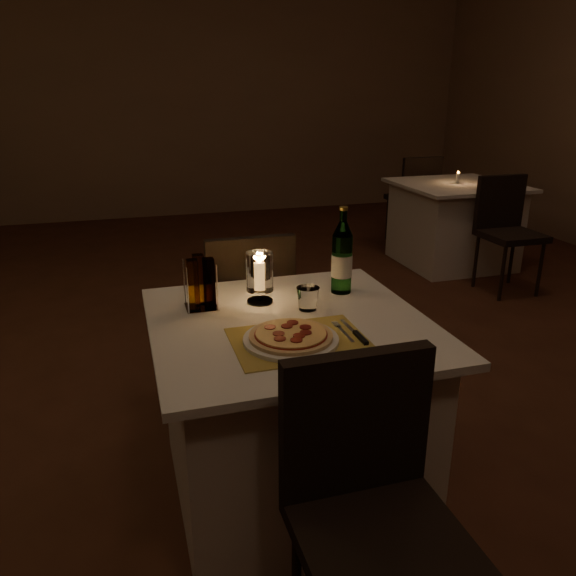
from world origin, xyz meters
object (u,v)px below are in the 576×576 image
object	(u,v)px
pizza	(291,335)
water_bottle	(342,259)
chair_far	(247,302)
main_table	(289,408)
hurricane_candle	(260,274)
tumbler	(308,298)
plate	(291,340)
chair_near	(369,490)
neighbor_table_right	(453,224)

from	to	relation	value
pizza	water_bottle	distance (m)	0.55
chair_far	water_bottle	bearing A→B (deg)	-58.57
main_table	hurricane_candle	world-z (taller)	hurricane_candle
tumbler	hurricane_candle	distance (m)	0.21
plate	water_bottle	distance (m)	0.55
pizza	tumbler	xyz separation A→B (m)	(0.15, 0.27, 0.02)
main_table	tumbler	xyz separation A→B (m)	(0.10, 0.09, 0.41)
plate	tumbler	xyz separation A→B (m)	(0.15, 0.27, 0.03)
chair_far	hurricane_candle	world-z (taller)	hurricane_candle
main_table	pizza	xyz separation A→B (m)	(-0.05, -0.18, 0.39)
main_table	water_bottle	size ratio (longest dim) A/B	2.79
chair_near	pizza	bearing A→B (deg)	95.34
hurricane_candle	chair_near	bearing A→B (deg)	-86.44
plate	water_bottle	size ratio (longest dim) A/B	0.89
neighbor_table_right	main_table	bearing A→B (deg)	-132.44
plate	hurricane_candle	xyz separation A→B (m)	(-0.01, 0.39, 0.11)
tumbler	neighbor_table_right	bearing A→B (deg)	47.81
pizza	neighbor_table_right	bearing A→B (deg)	48.90
main_table	plate	bearing A→B (deg)	-105.52
main_table	plate	size ratio (longest dim) A/B	3.12
main_table	tumbler	world-z (taller)	tumbler
main_table	neighbor_table_right	size ratio (longest dim) A/B	1.00
chair_far	tumbler	bearing A→B (deg)	-81.01
plate	pizza	world-z (taller)	pizza
chair_near	pizza	distance (m)	0.58
hurricane_candle	tumbler	bearing A→B (deg)	-38.67
chair_near	tumbler	bearing A→B (deg)	82.94
chair_far	tumbler	xyz separation A→B (m)	(0.10, -0.63, 0.24)
hurricane_candle	chair_far	bearing A→B (deg)	83.45
pizza	plate	bearing A→B (deg)	-91.47
chair_far	pizza	world-z (taller)	chair_far
chair_near	hurricane_candle	bearing A→B (deg)	93.56
main_table	pizza	bearing A→B (deg)	-105.54
tumbler	pizza	bearing A→B (deg)	-119.24
neighbor_table_right	plate	bearing A→B (deg)	-131.10
tumbler	water_bottle	bearing A→B (deg)	36.87
chair_near	pizza	size ratio (longest dim) A/B	3.21
main_table	chair_far	size ratio (longest dim) A/B	1.11
chair_near	plate	world-z (taller)	chair_near
chair_far	tumbler	size ratio (longest dim) A/B	10.13
water_bottle	neighbor_table_right	world-z (taller)	water_bottle
chair_near	chair_far	distance (m)	1.43
chair_near	main_table	bearing A→B (deg)	90.00
chair_far	plate	bearing A→B (deg)	-93.20
neighbor_table_right	chair_far	bearing A→B (deg)	-141.81
water_bottle	neighbor_table_right	xyz separation A→B (m)	(2.03, 2.31, -0.51)
main_table	hurricane_candle	bearing A→B (deg)	105.19
plate	hurricane_candle	size ratio (longest dim) A/B	1.57
tumbler	water_bottle	xyz separation A→B (m)	(0.19, 0.15, 0.10)
chair_near	plate	xyz separation A→B (m)	(-0.05, 0.53, 0.20)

